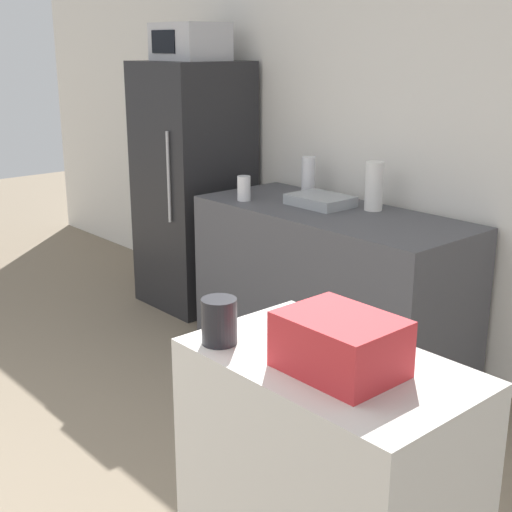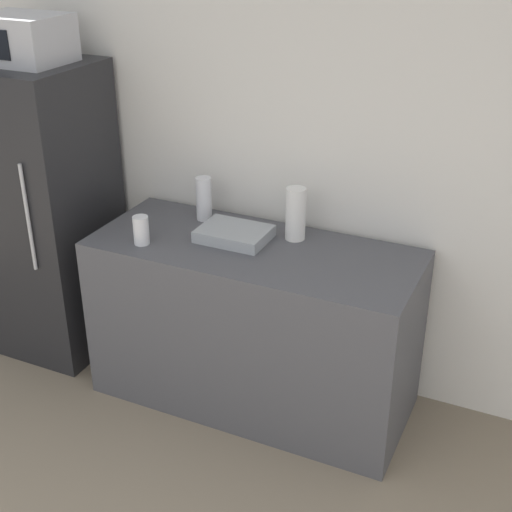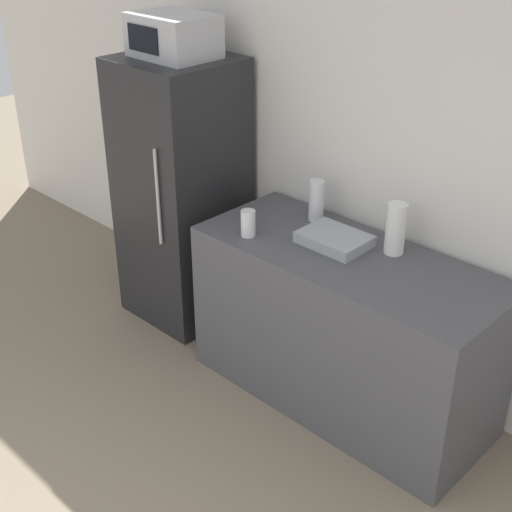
# 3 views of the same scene
# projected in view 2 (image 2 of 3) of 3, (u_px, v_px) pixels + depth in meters

# --- Properties ---
(wall_back) EXTENTS (8.00, 0.06, 2.60)m
(wall_back) POSITION_uv_depth(u_px,v_px,m) (284.00, 148.00, 3.70)
(wall_back) COLOR white
(wall_back) RESTS_ON ground_plane
(refrigerator) EXTENTS (0.66, 0.66, 1.69)m
(refrigerator) POSITION_uv_depth(u_px,v_px,m) (46.00, 212.00, 4.08)
(refrigerator) COLOR #232326
(refrigerator) RESTS_ON ground_plane
(microwave) EXTENTS (0.47, 0.36, 0.24)m
(microwave) POSITION_uv_depth(u_px,v_px,m) (21.00, 39.00, 3.65)
(microwave) COLOR #BCBCC1
(microwave) RESTS_ON refrigerator
(counter) EXTENTS (1.66, 0.69, 0.91)m
(counter) POSITION_uv_depth(u_px,v_px,m) (254.00, 325.00, 3.74)
(counter) COLOR #4C4C51
(counter) RESTS_ON ground_plane
(sink_basin) EXTENTS (0.35, 0.26, 0.06)m
(sink_basin) POSITION_uv_depth(u_px,v_px,m) (234.00, 234.00, 3.60)
(sink_basin) COLOR #9EA3A8
(sink_basin) RESTS_ON counter
(bottle_tall) EXTENTS (0.08, 0.08, 0.24)m
(bottle_tall) POSITION_uv_depth(u_px,v_px,m) (204.00, 199.00, 3.80)
(bottle_tall) COLOR silver
(bottle_tall) RESTS_ON counter
(bottle_short) EXTENTS (0.08, 0.08, 0.15)m
(bottle_short) POSITION_uv_depth(u_px,v_px,m) (141.00, 230.00, 3.54)
(bottle_short) COLOR silver
(bottle_short) RESTS_ON counter
(paper_towel_roll) EXTENTS (0.10, 0.10, 0.27)m
(paper_towel_roll) POSITION_uv_depth(u_px,v_px,m) (296.00, 214.00, 3.56)
(paper_towel_roll) COLOR white
(paper_towel_roll) RESTS_ON counter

